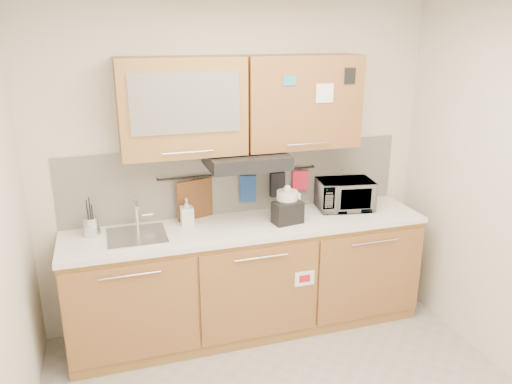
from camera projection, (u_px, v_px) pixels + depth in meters
wall_back at (238, 167)px, 4.04m from camera, size 3.20×0.00×3.20m
base_cabinet at (249, 283)px, 4.04m from camera, size 2.80×0.64×0.88m
countertop at (249, 226)px, 3.88m from camera, size 2.82×0.62×0.04m
backsplash at (238, 179)px, 4.06m from camera, size 2.80×0.02×0.56m
upper_cabinets at (242, 104)px, 3.71m from camera, size 1.82×0.37×0.70m
range_hood at (246, 160)px, 3.78m from camera, size 0.60×0.46×0.10m
sink at (137, 235)px, 3.65m from camera, size 0.42×0.40×0.26m
utensil_rail at (239, 173)px, 4.01m from camera, size 1.30×0.02×0.02m
utensil_crock at (92, 226)px, 3.63m from camera, size 0.12×0.12×0.29m
kettle at (287, 206)px, 3.92m from camera, size 0.21×0.20×0.29m
toaster at (288, 212)px, 3.87m from camera, size 0.24×0.17×0.17m
microwave at (345, 195)px, 4.17m from camera, size 0.49×0.37×0.25m
soap_bottle at (187, 212)px, 3.83m from camera, size 0.10×0.10×0.21m
cutting_board at (195, 203)px, 3.95m from camera, size 0.30×0.11×0.38m
oven_mitt at (248, 188)px, 4.05m from camera, size 0.14×0.07×0.22m
dark_pouch at (277, 184)px, 4.12m from camera, size 0.13×0.05×0.20m
pot_holder at (300, 180)px, 4.17m from camera, size 0.14×0.05×0.17m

